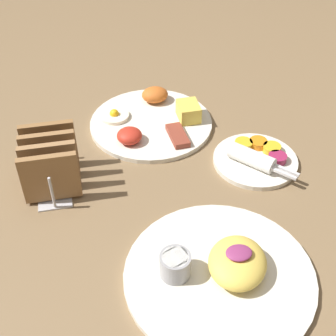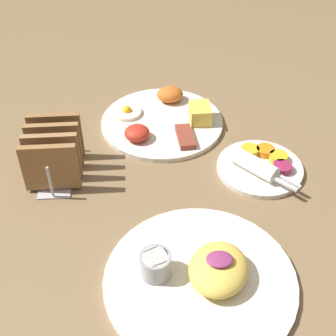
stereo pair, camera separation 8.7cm
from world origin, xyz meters
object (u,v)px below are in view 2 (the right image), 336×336
(plate_foreground, at_px, (202,276))
(plate_breakfast, at_px, (164,119))
(toast_rack, at_px, (54,153))
(plate_condiments, at_px, (260,166))

(plate_foreground, bearing_deg, plate_breakfast, 94.04)
(toast_rack, bearing_deg, plate_breakfast, 34.29)
(plate_condiments, xyz_separation_m, plate_foreground, (-0.15, -0.25, 0.00))
(plate_foreground, bearing_deg, plate_condiments, 59.47)
(plate_condiments, relative_size, plate_foreground, 0.59)
(plate_breakfast, bearing_deg, plate_condiments, -43.84)
(plate_breakfast, relative_size, plate_condiments, 1.53)
(plate_condiments, distance_m, toast_rack, 0.39)
(toast_rack, bearing_deg, plate_foreground, -47.88)
(plate_foreground, relative_size, toast_rack, 1.99)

